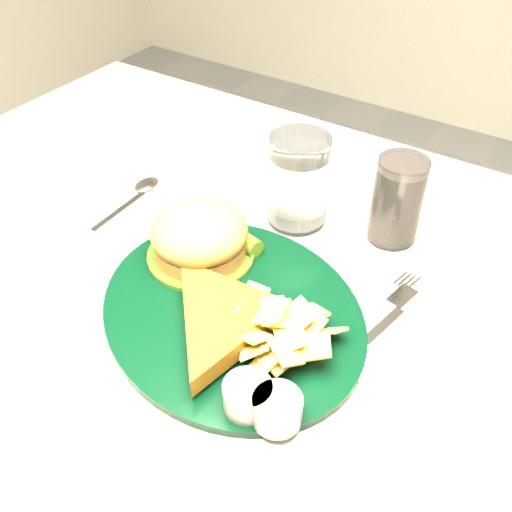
{
  "coord_description": "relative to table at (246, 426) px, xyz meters",
  "views": [
    {
      "loc": [
        0.31,
        -0.45,
        1.24
      ],
      "look_at": [
        0.04,
        -0.03,
        0.8
      ],
      "focal_mm": 40.0,
      "sensor_mm": 36.0,
      "label": 1
    }
  ],
  "objects": [
    {
      "name": "table",
      "position": [
        0.0,
        0.0,
        0.0
      ],
      "size": [
        1.2,
        0.8,
        0.75
      ],
      "primitive_type": null,
      "color": "#9C998D",
      "rests_on": "ground"
    },
    {
      "name": "dinner_plate",
      "position": [
        0.04,
        -0.08,
        0.41
      ],
      "size": [
        0.43,
        0.4,
        0.08
      ],
      "primitive_type": null,
      "rotation": [
        0.0,
        0.0,
        -0.41
      ],
      "color": "black",
      "rests_on": "table"
    },
    {
      "name": "water_glass",
      "position": [
        0.01,
        0.12,
        0.44
      ],
      "size": [
        0.09,
        0.09,
        0.13
      ],
      "primitive_type": "cylinder",
      "rotation": [
        0.0,
        0.0,
        -0.11
      ],
      "color": "silver",
      "rests_on": "table"
    },
    {
      "name": "cola_glass",
      "position": [
        0.14,
        0.15,
        0.43
      ],
      "size": [
        0.07,
        0.07,
        0.12
      ],
      "primitive_type": "cylinder",
      "rotation": [
        0.0,
        0.0,
        -0.13
      ],
      "color": "black",
      "rests_on": "table"
    },
    {
      "name": "fork_napkin",
      "position": [
        0.19,
        -0.03,
        0.38
      ],
      "size": [
        0.16,
        0.19,
        0.01
      ],
      "primitive_type": null,
      "rotation": [
        0.0,
        0.0,
        -0.2
      ],
      "color": "white",
      "rests_on": "table"
    },
    {
      "name": "spoon",
      "position": [
        -0.21,
        -0.01,
        0.38
      ],
      "size": [
        0.04,
        0.15,
        0.01
      ],
      "primitive_type": null,
      "rotation": [
        0.0,
        0.0,
        0.03
      ],
      "color": "silver",
      "rests_on": "table"
    }
  ]
}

